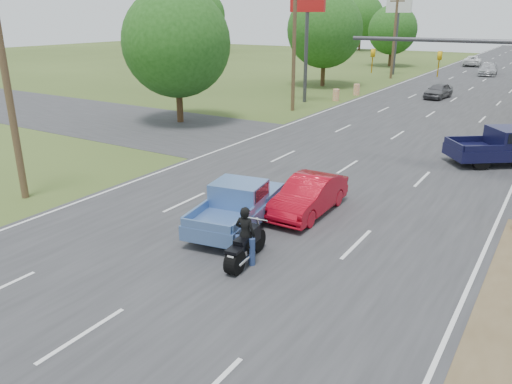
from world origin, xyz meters
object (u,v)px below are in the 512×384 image
Objects in this scene: rider at (245,237)px; distant_car_grey at (438,91)px; navy_pickup at (508,146)px; blue_pickup at (239,204)px; distant_car_silver at (488,69)px; red_convertible at (309,196)px; distant_car_white at (472,61)px; motorcycle at (244,249)px.

rider is 0.45× the size of distant_car_grey.
navy_pickup is 1.45× the size of distant_car_grey.
blue_pickup is 54.14m from distant_car_silver.
distant_car_grey is (-0.86, 32.70, -0.15)m from blue_pickup.
blue_pickup is 1.02× the size of distant_car_silver.
red_convertible is at bearing -93.37° from rider.
distant_car_grey is at bearing 93.83° from red_convertible.
distant_car_white is (-3.80, 11.27, -0.02)m from distant_car_silver.
rider is 35.12m from distant_car_grey.
distant_car_silver reaches higher than distant_car_white.
red_convertible is 0.75× the size of navy_pickup.
rider is 67.95m from distant_car_white.
distant_car_white is (-3.78, 65.41, -0.11)m from blue_pickup.
distant_car_white reaches higher than distant_car_grey.
distant_car_silver is 0.99× the size of distant_car_white.
distant_car_white is (-5.35, 63.13, 0.01)m from red_convertible.
red_convertible is 12.39m from navy_pickup.
red_convertible is at bearing -92.64° from distant_car_silver.
distant_car_grey is at bearing 81.67° from blue_pickup.
red_convertible is 4.67m from motorcycle.
distant_car_white reaches higher than motorcycle.
distant_car_grey is at bearing -96.69° from distant_car_silver.
distant_car_white is at bearing 154.30° from navy_pickup.
distant_car_grey is 32.84m from distant_car_white.
red_convertible is 51.88m from distant_car_silver.
navy_pickup reaches higher than red_convertible.
distant_car_grey reaches higher than motorcycle.
rider is 0.34× the size of distant_car_white.
blue_pickup is 0.91× the size of navy_pickup.
motorcycle is 0.42× the size of navy_pickup.
blue_pickup is 32.71m from distant_car_grey.
blue_pickup reaches higher than distant_car_grey.
blue_pickup is (-1.79, 2.38, 0.29)m from motorcycle.
rider reaches higher than distant_car_white.
motorcycle is at bearing -62.94° from blue_pickup.
navy_pickup is (5.18, 15.75, 0.05)m from rider.
distant_car_grey is at bearing 164.71° from navy_pickup.
motorcycle is (0.22, -4.67, -0.17)m from red_convertible.
distant_car_grey is (-7.82, 19.27, -0.25)m from navy_pickup.
navy_pickup reaches higher than distant_car_white.
blue_pickup is 65.52m from distant_car_white.
motorcycle is at bearing -55.49° from navy_pickup.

